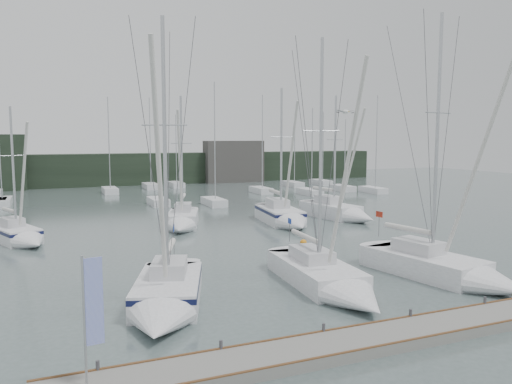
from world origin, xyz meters
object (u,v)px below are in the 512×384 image
Objects in this scene: buoy_a at (174,260)px; buoy_b at (303,243)px; sailboat_near_center at (334,284)px; sailboat_mid_d at (285,218)px; sailboat_mid_a at (21,237)px; buoy_c at (86,262)px; sailboat_near_left at (165,301)px; sailboat_near_right at (457,273)px; sailboat_mid_e at (343,213)px; dock_banner at (91,309)px; sailboat_mid_c at (182,222)px.

buoy_a is 1.12× the size of buoy_b.
sailboat_mid_d is at bearing 75.11° from sailboat_near_center.
sailboat_mid_a is at bearing 135.25° from buoy_a.
buoy_c is at bearing 162.41° from buoy_a.
sailboat_near_left is 1.31× the size of sailboat_mid_a.
sailboat_mid_a is 8.21m from buoy_c.
sailboat_near_right is (6.82, -0.93, 0.06)m from sailboat_near_center.
buoy_c is at bearing 179.64° from buoy_b.
sailboat_near_right is 1.22× the size of sailboat_mid_e.
sailboat_mid_a reaches higher than dock_banner.
sailboat_mid_d is 14.58m from buoy_a.
sailboat_mid_c reaches higher than buoy_a.
sailboat_mid_e is at bearing -20.88° from sailboat_mid_a.
sailboat_near_left is 27.58m from sailboat_mid_e.
sailboat_near_center is 6.88m from sailboat_near_right.
buoy_b is (18.74, -7.32, -0.54)m from sailboat_mid_a.
buoy_a is at bearing -88.39° from sailboat_mid_c.
sailboat_near_right is 30.79× the size of buoy_b.
sailboat_near_center is at bearing -73.37° from sailboat_mid_a.
dock_banner is (-3.43, -6.07, 2.09)m from sailboat_near_left.
buoy_b is (-8.20, -7.68, -0.60)m from sailboat_mid_e.
dock_banner is (-24.02, -24.42, 2.07)m from sailboat_mid_e.
sailboat_mid_a is at bearing 171.49° from sailboat_mid_e.
buoy_c is at bearing 137.81° from sailboat_near_center.
dock_banner is at bearing -119.86° from sailboat_mid_d.
sailboat_mid_c is (-9.30, 20.70, 0.03)m from sailboat_near_right.
buoy_b is at bearing -98.75° from sailboat_mid_d.
sailboat_mid_e is at bearing 14.49° from sailboat_mid_c.
sailboat_near_center reaches higher than buoy_c.
buoy_c is at bearing -83.63° from sailboat_mid_a.
sailboat_near_right is 1.43× the size of sailboat_mid_a.
sailboat_mid_e is (6.22, 0.66, -0.04)m from sailboat_mid_d.
sailboat_near_left is at bearing 164.18° from sailboat_near_right.
dock_banner is (-9.10, -25.46, 2.09)m from sailboat_mid_c.
buoy_a is at bearing -17.59° from buoy_c.
sailboat_mid_c is at bearing 61.54° from dock_banner.
sailboat_near_center is 19.92m from sailboat_mid_c.
dock_banner is (-0.93, -16.83, 2.67)m from buoy_c.
sailboat_mid_c is (12.01, 1.39, 0.04)m from sailboat_mid_a.
sailboat_near_right reaches higher than dock_banner.
buoy_b is 14.89m from buoy_c.
sailboat_mid_c is at bearing -15.02° from sailboat_mid_a.
sailboat_near_center is at bearing -132.86° from sailboat_mid_e.
buoy_a is 9.94m from buoy_b.
buoy_c is at bearing -150.70° from sailboat_mid_d.
buoy_a is (-5.58, 9.54, -0.49)m from sailboat_near_center.
sailboat_near_right is 19.12m from dock_banner.
sailboat_near_left is at bearing -139.28° from buoy_b.
sailboat_mid_c is 8.87m from sailboat_mid_d.
dock_banner is at bearing -143.79° from sailboat_mid_e.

